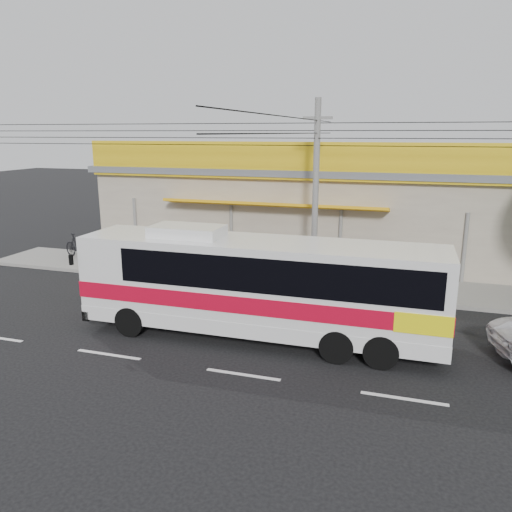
{
  "coord_description": "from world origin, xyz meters",
  "views": [
    {
      "loc": [
        3.84,
        -13.62,
        6.09
      ],
      "look_at": [
        -1.06,
        2.0,
        2.02
      ],
      "focal_mm": 35.0,
      "sensor_mm": 36.0,
      "label": 1
    }
  ],
  "objects_px": {
    "coach_bus": "(264,282)",
    "utility_pole": "(317,133)",
    "motorbike_red": "(123,261)",
    "motorbike_dark": "(78,246)"
  },
  "relations": [
    {
      "from": "motorbike_dark",
      "to": "utility_pole",
      "type": "height_order",
      "value": "utility_pole"
    },
    {
      "from": "coach_bus",
      "to": "utility_pole",
      "type": "xyz_separation_m",
      "value": [
        0.45,
        5.46,
        4.27
      ]
    },
    {
      "from": "coach_bus",
      "to": "motorbike_dark",
      "type": "xyz_separation_m",
      "value": [
        -11.22,
        6.23,
        -1.04
      ]
    },
    {
      "from": "motorbike_dark",
      "to": "utility_pole",
      "type": "distance_m",
      "value": 12.84
    },
    {
      "from": "motorbike_red",
      "to": "motorbike_dark",
      "type": "bearing_deg",
      "value": 69.48
    },
    {
      "from": "coach_bus",
      "to": "utility_pole",
      "type": "bearing_deg",
      "value": 84.9
    },
    {
      "from": "motorbike_red",
      "to": "utility_pole",
      "type": "bearing_deg",
      "value": -82.32
    },
    {
      "from": "motorbike_dark",
      "to": "coach_bus",
      "type": "bearing_deg",
      "value": -99.43
    },
    {
      "from": "coach_bus",
      "to": "utility_pole",
      "type": "relative_size",
      "value": 0.32
    },
    {
      "from": "coach_bus",
      "to": "utility_pole",
      "type": "height_order",
      "value": "utility_pole"
    }
  ]
}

